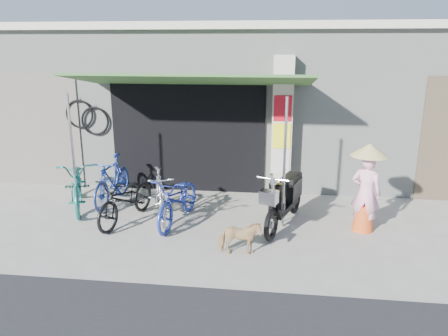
# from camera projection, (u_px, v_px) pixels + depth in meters

# --- Properties ---
(ground) EXTENTS (80.00, 80.00, 0.00)m
(ground) POSITION_uv_depth(u_px,v_px,m) (228.00, 241.00, 7.36)
(ground) COLOR #A59F95
(ground) RESTS_ON ground
(bicycle_shop) EXTENTS (12.30, 5.30, 3.66)m
(bicycle_shop) POSITION_uv_depth(u_px,v_px,m) (250.00, 97.00, 11.72)
(bicycle_shop) COLOR #A5AAA2
(bicycle_shop) RESTS_ON ground
(shop_pillar) EXTENTS (0.42, 0.44, 3.00)m
(shop_pillar) POSITION_uv_depth(u_px,v_px,m) (282.00, 128.00, 9.18)
(shop_pillar) COLOR beige
(shop_pillar) RESTS_ON ground
(awning) EXTENTS (4.60, 1.88, 2.72)m
(awning) POSITION_uv_depth(u_px,v_px,m) (192.00, 82.00, 8.33)
(awning) COLOR #315A28
(awning) RESTS_ON ground
(neighbour_left) EXTENTS (2.60, 0.06, 2.60)m
(neighbour_left) POSITION_uv_depth(u_px,v_px,m) (26.00, 130.00, 10.07)
(neighbour_left) COLOR #6B665B
(neighbour_left) RESTS_ON ground
(bike_teal) EXTENTS (1.43, 2.07, 1.03)m
(bike_teal) POSITION_uv_depth(u_px,v_px,m) (78.00, 183.00, 8.76)
(bike_teal) COLOR #17695D
(bike_teal) RESTS_ON ground
(bike_blue) EXTENTS (0.57, 1.70, 1.00)m
(bike_blue) POSITION_uv_depth(u_px,v_px,m) (112.00, 181.00, 8.97)
(bike_blue) COLOR #213C9A
(bike_blue) RESTS_ON ground
(bike_black) EXTENTS (1.00, 1.81, 0.90)m
(bike_black) POSITION_uv_depth(u_px,v_px,m) (127.00, 199.00, 8.07)
(bike_black) COLOR black
(bike_black) RESTS_ON ground
(bike_silver) EXTENTS (1.00, 1.70, 0.99)m
(bike_silver) POSITION_uv_depth(u_px,v_px,m) (160.00, 196.00, 8.08)
(bike_silver) COLOR #B8B9BD
(bike_silver) RESTS_ON ground
(bike_navy) EXTENTS (0.89, 1.84, 0.93)m
(bike_navy) POSITION_uv_depth(u_px,v_px,m) (179.00, 199.00, 8.01)
(bike_navy) COLOR navy
(bike_navy) RESTS_ON ground
(street_dog) EXTENTS (0.70, 0.35, 0.57)m
(street_dog) POSITION_uv_depth(u_px,v_px,m) (240.00, 238.00, 6.82)
(street_dog) COLOR #9B8952
(street_dog) RESTS_ON ground
(moped) EXTENTS (0.83, 1.88, 1.10)m
(moped) POSITION_uv_depth(u_px,v_px,m) (285.00, 199.00, 7.91)
(moped) COLOR black
(moped) RESTS_ON ground
(nun) EXTENTS (0.64, 0.64, 1.59)m
(nun) POSITION_uv_depth(u_px,v_px,m) (366.00, 188.00, 7.60)
(nun) COLOR #F7A6C1
(nun) RESTS_ON ground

